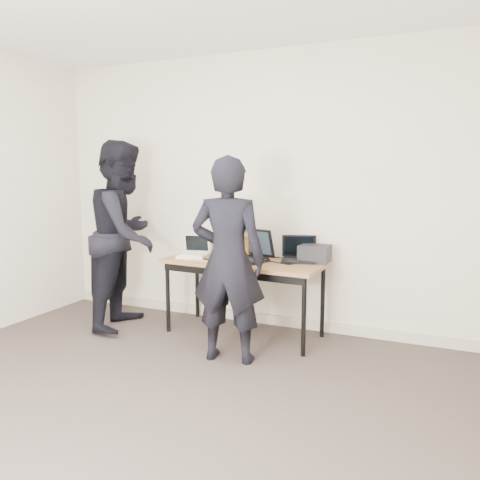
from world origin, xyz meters
The scene contains 13 objects.
room centered at (0.00, 0.00, 1.35)m, with size 4.60×4.60×2.80m.
desk centered at (0.03, 1.85, 0.66)m, with size 1.54×0.74×0.72m.
laptop_beige centered at (-0.48, 1.82, 0.76)m, with size 0.31×0.30×0.22m.
laptop_center centered at (0.08, 1.87, 0.79)m, with size 0.47×0.46×0.29m.
laptop_right centered at (0.51, 2.04, 0.77)m, with size 0.39×0.38×0.23m.
leather_satchel centered at (-0.15, 2.08, 0.85)m, with size 0.37×0.21×0.25m.
tissue centered at (-0.12, 2.08, 1.00)m, with size 0.13×0.10×0.08m, color white.
equipment_box centered at (0.66, 2.04, 0.80)m, with size 0.27×0.23×0.16m, color black.
power_brick centered at (-0.19, 1.68, 0.74)m, with size 0.09×0.05×0.03m, color black.
cables centered at (0.08, 1.86, 0.72)m, with size 1.15×0.47×0.01m.
person_typist centered at (0.15, 1.25, 0.84)m, with size 0.61×0.40×1.67m, color black.
person_observer centered at (-1.17, 1.65, 0.92)m, with size 0.90×0.70×1.84m, color black.
baseboard centered at (0.00, 2.23, 0.05)m, with size 4.50×0.03×0.10m, color #B8AE98.
Camera 1 is at (1.71, -2.11, 1.54)m, focal length 35.00 mm.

